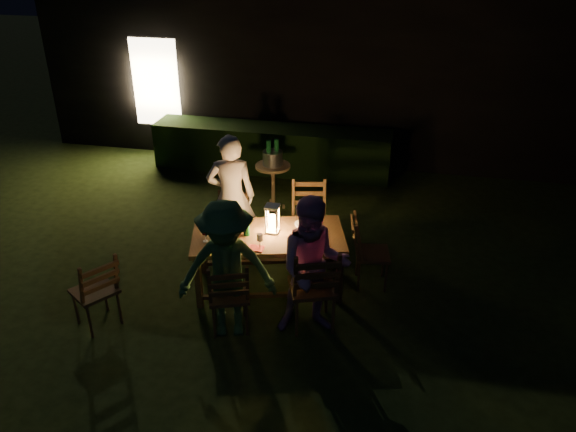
% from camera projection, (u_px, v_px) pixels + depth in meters
% --- Properties ---
extents(garden_envelope, '(40.00, 40.00, 3.20)m').
position_uv_depth(garden_envelope, '(322.00, 55.00, 11.43)').
color(garden_envelope, black).
rests_on(garden_envelope, ground).
extents(dining_table, '(1.94, 1.32, 0.74)m').
position_uv_depth(dining_table, '(268.00, 240.00, 6.58)').
color(dining_table, '#4E341A').
rests_on(dining_table, ground).
extents(chair_near_left, '(0.56, 0.57, 0.95)m').
position_uv_depth(chair_near_left, '(229.00, 307.00, 6.05)').
color(chair_near_left, '#4E341A').
rests_on(chair_near_left, ground).
extents(chair_near_right, '(0.63, 0.65, 1.08)m').
position_uv_depth(chair_near_right, '(313.00, 301.00, 6.07)').
color(chair_near_right, '#4E341A').
rests_on(chair_near_right, ground).
extents(chair_far_left, '(0.47, 0.50, 0.90)m').
position_uv_depth(chair_far_left, '(233.00, 238.00, 7.41)').
color(chair_far_left, '#4E341A').
rests_on(chair_far_left, ground).
extents(chair_far_right, '(0.54, 0.57, 1.02)m').
position_uv_depth(chair_far_right, '(309.00, 233.00, 7.45)').
color(chair_far_right, '#4E341A').
rests_on(chair_far_right, ground).
extents(chair_end, '(0.51, 0.49, 0.94)m').
position_uv_depth(chair_end, '(370.00, 264.00, 6.82)').
color(chair_end, '#4E341A').
rests_on(chair_end, ground).
extents(chair_spare, '(0.62, 0.61, 0.95)m').
position_uv_depth(chair_spare, '(97.00, 303.00, 6.11)').
color(chair_spare, '#4E341A').
rests_on(chair_spare, ground).
extents(person_house_side, '(0.70, 0.55, 1.68)m').
position_uv_depth(person_house_side, '(231.00, 197.00, 7.20)').
color(person_house_side, beige).
rests_on(person_house_side, ground).
extents(person_opp_right, '(0.90, 0.78, 1.58)m').
position_uv_depth(person_opp_right, '(314.00, 267.00, 5.82)').
color(person_opp_right, '#C084B3').
rests_on(person_opp_right, ground).
extents(person_opp_left, '(1.14, 0.84, 1.57)m').
position_uv_depth(person_opp_left, '(227.00, 270.00, 5.77)').
color(person_opp_left, '#396C36').
rests_on(person_opp_left, ground).
extents(lantern, '(0.16, 0.16, 0.35)m').
position_uv_depth(lantern, '(272.00, 220.00, 6.52)').
color(lantern, white).
rests_on(lantern, dining_table).
extents(plate_far_left, '(0.25, 0.25, 0.01)m').
position_uv_depth(plate_far_left, '(222.00, 226.00, 6.71)').
color(plate_far_left, white).
rests_on(plate_far_left, dining_table).
extents(plate_near_left, '(0.25, 0.25, 0.01)m').
position_uv_depth(plate_near_left, '(220.00, 245.00, 6.32)').
color(plate_near_left, white).
rests_on(plate_near_left, dining_table).
extents(plate_far_right, '(0.25, 0.25, 0.01)m').
position_uv_depth(plate_far_right, '(305.00, 224.00, 6.76)').
color(plate_far_right, white).
rests_on(plate_far_right, dining_table).
extents(plate_near_right, '(0.25, 0.25, 0.01)m').
position_uv_depth(plate_near_right, '(308.00, 242.00, 6.37)').
color(plate_near_right, white).
rests_on(plate_near_right, dining_table).
extents(wineglass_a, '(0.06, 0.06, 0.18)m').
position_uv_depth(wineglass_a, '(243.00, 217.00, 6.73)').
color(wineglass_a, '#59070F').
rests_on(wineglass_a, dining_table).
extents(wineglass_b, '(0.06, 0.06, 0.18)m').
position_uv_depth(wineglass_b, '(205.00, 235.00, 6.36)').
color(wineglass_b, '#59070F').
rests_on(wineglass_b, dining_table).
extents(wineglass_c, '(0.06, 0.06, 0.18)m').
position_uv_depth(wineglass_c, '(296.00, 239.00, 6.27)').
color(wineglass_c, '#59070F').
rests_on(wineglass_c, dining_table).
extents(wineglass_d, '(0.06, 0.06, 0.18)m').
position_uv_depth(wineglass_d, '(320.00, 219.00, 6.69)').
color(wineglass_d, '#59070F').
rests_on(wineglass_d, dining_table).
extents(wineglass_e, '(0.06, 0.06, 0.18)m').
position_uv_depth(wineglass_e, '(260.00, 241.00, 6.23)').
color(wineglass_e, silver).
rests_on(wineglass_e, dining_table).
extents(bottle_table, '(0.07, 0.07, 0.28)m').
position_uv_depth(bottle_table, '(246.00, 224.00, 6.47)').
color(bottle_table, '#0F471E').
rests_on(bottle_table, dining_table).
extents(napkin_left, '(0.18, 0.14, 0.01)m').
position_uv_depth(napkin_left, '(256.00, 248.00, 6.25)').
color(napkin_left, red).
rests_on(napkin_left, dining_table).
extents(napkin_right, '(0.18, 0.14, 0.01)m').
position_uv_depth(napkin_right, '(318.00, 246.00, 6.30)').
color(napkin_right, red).
rests_on(napkin_right, dining_table).
extents(phone, '(0.14, 0.07, 0.01)m').
position_uv_depth(phone, '(213.00, 249.00, 6.24)').
color(phone, black).
rests_on(phone, dining_table).
extents(side_table, '(0.53, 0.53, 0.72)m').
position_uv_depth(side_table, '(273.00, 170.00, 8.52)').
color(side_table, olive).
rests_on(side_table, ground).
extents(ice_bucket, '(0.30, 0.30, 0.22)m').
position_uv_depth(ice_bucket, '(273.00, 158.00, 8.43)').
color(ice_bucket, '#A5A8AD').
rests_on(ice_bucket, side_table).
extents(bottle_bucket_a, '(0.07, 0.07, 0.32)m').
position_uv_depth(bottle_bucket_a, '(269.00, 156.00, 8.38)').
color(bottle_bucket_a, '#0F471E').
rests_on(bottle_bucket_a, side_table).
extents(bottle_bucket_b, '(0.07, 0.07, 0.32)m').
position_uv_depth(bottle_bucket_b, '(277.00, 154.00, 8.43)').
color(bottle_bucket_b, '#0F471E').
rests_on(bottle_bucket_b, side_table).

